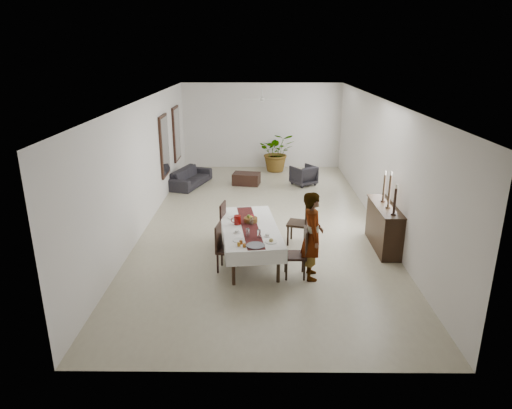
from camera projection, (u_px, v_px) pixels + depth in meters
name	position (u px, v px, depth m)	size (l,w,h in m)	color
floor	(262.00, 222.00, 12.18)	(6.00, 12.00, 0.00)	#B6AE90
ceiling	(263.00, 100.00, 11.14)	(6.00, 12.00, 0.02)	white
wall_back	(262.00, 126.00, 17.34)	(6.00, 0.02, 3.20)	silver
wall_front	(265.00, 271.00, 5.98)	(6.00, 0.02, 3.20)	silver
wall_left	(146.00, 163.00, 11.68)	(0.02, 12.00, 3.20)	silver
wall_right	(380.00, 164.00, 11.64)	(0.02, 12.00, 3.20)	silver
dining_table_top	(250.00, 228.00, 9.80)	(1.00, 2.40, 0.05)	black
table_leg_fl	(233.00, 268.00, 8.80)	(0.07, 0.07, 0.70)	black
table_leg_fr	(278.00, 266.00, 8.90)	(0.07, 0.07, 0.70)	black
table_leg_bl	(226.00, 226.00, 10.95)	(0.07, 0.07, 0.70)	black
table_leg_br	(263.00, 224.00, 11.05)	(0.07, 0.07, 0.70)	black
tablecloth_top	(250.00, 226.00, 9.79)	(1.18, 2.58, 0.01)	white
tablecloth_drape_left	(223.00, 234.00, 9.77)	(0.01, 2.58, 0.30)	silver
tablecloth_drape_right	(276.00, 231.00, 9.91)	(0.01, 2.58, 0.30)	white
tablecloth_drape_near	(257.00, 258.00, 8.63)	(1.18, 0.01, 0.30)	white
tablecloth_drape_far	(244.00, 213.00, 11.05)	(1.18, 0.01, 0.30)	silver
table_runner	(250.00, 226.00, 9.79)	(0.35, 2.50, 0.00)	#4F1716
red_pitcher	(237.00, 220.00, 9.87)	(0.15, 0.15, 0.20)	maroon
pitcher_handle	(234.00, 220.00, 9.86)	(0.12, 0.12, 0.02)	maroon
wine_glass_near	(259.00, 234.00, 9.17)	(0.07, 0.07, 0.17)	white
wine_glass_mid	(248.00, 232.00, 9.24)	(0.07, 0.07, 0.17)	silver
wine_glass_far	(252.00, 222.00, 9.82)	(0.07, 0.07, 0.17)	silver
teacup_right	(267.00, 235.00, 9.25)	(0.09, 0.09, 0.06)	white
saucer_right	(267.00, 236.00, 9.26)	(0.15, 0.15, 0.01)	white
teacup_left	(237.00, 232.00, 9.42)	(0.09, 0.09, 0.06)	silver
saucer_left	(237.00, 233.00, 9.43)	(0.15, 0.15, 0.01)	silver
plate_near_right	(271.00, 242.00, 8.98)	(0.24, 0.24, 0.01)	white
bread_near_right	(271.00, 240.00, 8.97)	(0.09, 0.09, 0.09)	tan
plate_near_left	(239.00, 240.00, 9.05)	(0.24, 0.24, 0.01)	silver
plate_far_left	(233.00, 218.00, 10.27)	(0.24, 0.24, 0.01)	silver
serving_tray	(255.00, 245.00, 8.80)	(0.36, 0.36, 0.02)	#3B3B3F
jam_jar_a	(244.00, 245.00, 8.74)	(0.06, 0.06, 0.07)	brown
jam_jar_b	(239.00, 244.00, 8.79)	(0.06, 0.06, 0.07)	#9C6616
jam_jar_c	(241.00, 242.00, 8.89)	(0.06, 0.06, 0.07)	brown
fruit_basket	(251.00, 220.00, 10.02)	(0.30, 0.30, 0.10)	brown
fruit_red	(252.00, 216.00, 10.02)	(0.09, 0.09, 0.09)	maroon
fruit_green	(249.00, 216.00, 10.02)	(0.08, 0.08, 0.08)	#527623
fruit_yellow	(251.00, 217.00, 9.95)	(0.08, 0.08, 0.08)	yellow
chair_right_near_seat	(295.00, 256.00, 9.11)	(0.43, 0.43, 0.05)	black
chair_right_near_leg_fl	(304.00, 270.00, 9.02)	(0.04, 0.04, 0.43)	black
chair_right_near_leg_fr	(303.00, 263.00, 9.36)	(0.04, 0.04, 0.43)	black
chair_right_near_leg_bl	(286.00, 270.00, 9.02)	(0.04, 0.04, 0.43)	black
chair_right_near_leg_br	(285.00, 262.00, 9.36)	(0.04, 0.04, 0.43)	black
chair_right_near_back	(305.00, 242.00, 9.01)	(0.43, 0.04, 0.55)	black
chair_right_far_seat	(298.00, 223.00, 10.67)	(0.48, 0.48, 0.05)	black
chair_right_far_leg_fl	(305.00, 238.00, 10.52)	(0.05, 0.05, 0.47)	black
chair_right_far_leg_fr	(308.00, 232.00, 10.88)	(0.05, 0.05, 0.47)	black
chair_right_far_leg_bl	(288.00, 236.00, 10.63)	(0.05, 0.05, 0.47)	black
chair_right_far_leg_br	(291.00, 230.00, 10.98)	(0.05, 0.05, 0.47)	black
chair_right_far_back	(308.00, 211.00, 10.50)	(0.48, 0.04, 0.61)	black
chair_left_near_seat	(228.00, 250.00, 9.38)	(0.42, 0.42, 0.05)	black
chair_left_near_leg_fl	(222.00, 256.00, 9.64)	(0.04, 0.04, 0.42)	black
chair_left_near_leg_fr	(218.00, 264.00, 9.32)	(0.04, 0.04, 0.42)	black
chair_left_near_leg_bl	(238.00, 258.00, 9.58)	(0.04, 0.04, 0.42)	black
chair_left_near_leg_br	(234.00, 265.00, 9.26)	(0.04, 0.04, 0.42)	black
chair_left_near_back	(218.00, 237.00, 9.31)	(0.42, 0.04, 0.54)	black
chair_left_far_seat	(232.00, 228.00, 10.45)	(0.45, 0.45, 0.05)	black
chair_left_far_leg_fl	(226.00, 235.00, 10.73)	(0.05, 0.05, 0.45)	black
chair_left_far_leg_fr	(222.00, 241.00, 10.39)	(0.05, 0.05, 0.45)	black
chair_left_far_leg_bl	(242.00, 236.00, 10.67)	(0.05, 0.05, 0.45)	black
chair_left_far_leg_br	(238.00, 242.00, 10.32)	(0.05, 0.05, 0.45)	black
chair_left_far_back	(223.00, 215.00, 10.38)	(0.45, 0.04, 0.58)	black
woman	(312.00, 236.00, 8.94)	(0.65, 0.43, 1.79)	#9CA0A5
sideboard_body	(384.00, 227.00, 10.44)	(0.44, 1.65, 0.99)	black
sideboard_top	(386.00, 206.00, 10.28)	(0.49, 1.72, 0.03)	black
candlestick_near_base	(393.00, 214.00, 9.69)	(0.11, 0.11, 0.03)	black
candlestick_near_shaft	(395.00, 201.00, 9.60)	(0.06, 0.06, 0.55)	black
candlestick_near_candle	(396.00, 186.00, 9.49)	(0.04, 0.04, 0.09)	beige
candlestick_mid_base	(388.00, 207.00, 10.11)	(0.11, 0.11, 0.03)	black
candlestick_mid_shaft	(390.00, 191.00, 9.99)	(0.06, 0.06, 0.72)	black
candlestick_mid_candle	(391.00, 173.00, 9.86)	(0.04, 0.04, 0.09)	beige
candlestick_far_base	(383.00, 201.00, 10.53)	(0.11, 0.11, 0.03)	black
candlestick_far_shaft	(384.00, 188.00, 10.42)	(0.06, 0.06, 0.61)	black
candlestick_far_candle	(386.00, 173.00, 10.31)	(0.04, 0.04, 0.09)	beige
sofa	(191.00, 177.00, 15.36)	(1.94, 0.76, 0.57)	#272429
armchair	(304.00, 175.00, 15.39)	(0.71, 0.74, 0.67)	#272429
coffee_table	(246.00, 179.00, 15.47)	(0.89, 0.59, 0.39)	black
potted_plant	(277.00, 152.00, 17.04)	(1.31, 1.13, 1.45)	#315D25
mirror_frame_near	(164.00, 146.00, 13.77)	(0.06, 1.05, 1.85)	black
mirror_glass_near	(165.00, 146.00, 13.77)	(0.01, 0.90, 1.70)	silver
mirror_frame_far	(176.00, 134.00, 15.75)	(0.06, 1.05, 1.85)	black
mirror_glass_far	(177.00, 134.00, 15.75)	(0.01, 0.90, 1.70)	silver
fan_rod	(262.00, 93.00, 14.02)	(0.04, 0.04, 0.20)	silver
fan_hub	(262.00, 99.00, 14.08)	(0.16, 0.16, 0.08)	white
fan_blade_n	(262.00, 98.00, 14.41)	(0.10, 0.55, 0.01)	silver
fan_blade_s	(262.00, 101.00, 13.75)	(0.10, 0.55, 0.01)	white
fan_blade_e	(274.00, 99.00, 14.08)	(0.55, 0.10, 0.01)	white
fan_blade_w	(251.00, 99.00, 14.08)	(0.55, 0.10, 0.01)	silver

